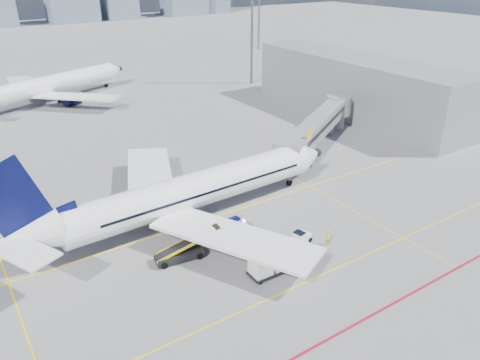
# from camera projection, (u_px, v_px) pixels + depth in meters

# --- Properties ---
(ground) EXTENTS (420.00, 420.00, 0.00)m
(ground) POSITION_uv_depth(u_px,v_px,m) (253.00, 254.00, 43.99)
(ground) COLOR gray
(ground) RESTS_ON ground
(apron_markings) EXTENTS (90.00, 35.12, 0.01)m
(apron_markings) POSITION_uv_depth(u_px,v_px,m) (274.00, 277.00, 40.75)
(apron_markings) COLOR yellow
(apron_markings) RESTS_ON ground
(jet_bridge) EXTENTS (23.55, 15.78, 6.30)m
(jet_bridge) POSITION_uv_depth(u_px,v_px,m) (320.00, 124.00, 66.87)
(jet_bridge) COLOR gray
(jet_bridge) RESTS_ON ground
(terminal_block) EXTENTS (10.00, 42.00, 10.00)m
(terminal_block) POSITION_uv_depth(u_px,v_px,m) (356.00, 87.00, 81.39)
(terminal_block) COLOR gray
(terminal_block) RESTS_ON ground
(floodlight_mast_ne) EXTENTS (3.20, 0.61, 25.45)m
(floodlight_mast_ne) POSITION_uv_depth(u_px,v_px,m) (252.00, 19.00, 98.59)
(floodlight_mast_ne) COLOR slate
(floodlight_mast_ne) RESTS_ON ground
(floodlight_mast_far) EXTENTS (3.20, 0.61, 25.45)m
(floodlight_mast_far) POSITION_uv_depth(u_px,v_px,m) (259.00, 2.00, 138.44)
(floodlight_mast_far) COLOR slate
(floodlight_mast_far) RESTS_ON ground
(main_aircraft) EXTENTS (38.57, 33.59, 11.24)m
(main_aircraft) POSITION_uv_depth(u_px,v_px,m) (184.00, 194.00, 48.09)
(main_aircraft) COLOR white
(main_aircraft) RESTS_ON ground
(second_aircraft) EXTENTS (35.44, 29.97, 10.91)m
(second_aircraft) POSITION_uv_depth(u_px,v_px,m) (48.00, 86.00, 89.17)
(second_aircraft) COLOR white
(second_aircraft) RESTS_ON ground
(baggage_tug) EXTENTS (2.22, 1.63, 1.40)m
(baggage_tug) POSITION_uv_depth(u_px,v_px,m) (301.00, 238.00, 45.27)
(baggage_tug) COLOR white
(baggage_tug) RESTS_ON ground
(cargo_dolly) EXTENTS (3.94, 1.80, 2.14)m
(cargo_dolly) POSITION_uv_depth(u_px,v_px,m) (270.00, 263.00, 40.69)
(cargo_dolly) COLOR black
(cargo_dolly) RESTS_ON ground
(belt_loader) EXTENTS (6.49, 2.28, 2.61)m
(belt_loader) POSITION_uv_depth(u_px,v_px,m) (181.00, 253.00, 42.95)
(belt_loader) COLOR black
(belt_loader) RESTS_ON ground
(ramp_worker) EXTENTS (0.74, 0.76, 1.76)m
(ramp_worker) POSITION_uv_depth(u_px,v_px,m) (328.00, 238.00, 44.89)
(ramp_worker) COLOR yellow
(ramp_worker) RESTS_ON ground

